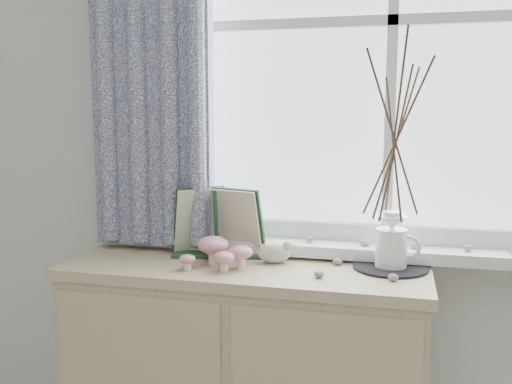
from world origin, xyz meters
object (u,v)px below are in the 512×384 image
at_px(toadstool_cluster, 220,251).
at_px(twig_pitcher, 395,133).
at_px(sideboard, 245,384).
at_px(botanical_book, 215,222).

xyz_separation_m(toadstool_cluster, twig_pitcher, (0.54, 0.12, 0.38)).
relative_size(sideboard, twig_pitcher, 1.58).
xyz_separation_m(sideboard, toadstool_cluster, (-0.07, -0.05, 0.48)).
bearing_deg(twig_pitcher, sideboard, -162.13).
xyz_separation_m(botanical_book, twig_pitcher, (0.59, 0.01, 0.31)).
bearing_deg(sideboard, twig_pitcher, 7.46).
bearing_deg(toadstool_cluster, botanical_book, 115.96).
xyz_separation_m(sideboard, twig_pitcher, (0.47, 0.06, 0.86)).
relative_size(sideboard, botanical_book, 3.33).
height_order(botanical_book, twig_pitcher, twig_pitcher).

